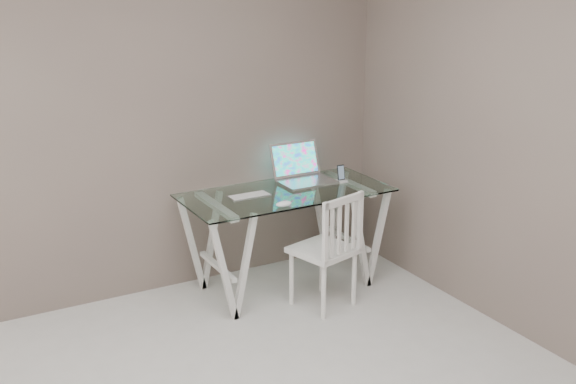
# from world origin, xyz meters

# --- Properties ---
(room) EXTENTS (4.50, 4.52, 2.71)m
(room) POSITION_xyz_m (-0.06, 0.02, 1.72)
(room) COLOR beige
(room) RESTS_ON ground
(desk) EXTENTS (1.50, 0.70, 0.75)m
(desk) POSITION_xyz_m (1.02, 1.81, 0.38)
(desk) COLOR silver
(desk) RESTS_ON ground
(chair) EXTENTS (0.47, 0.47, 0.84)m
(chair) POSITION_xyz_m (1.13, 1.36, 0.47)
(chair) COLOR white
(chair) RESTS_ON ground
(laptop) EXTENTS (0.40, 0.37, 0.27)m
(laptop) POSITION_xyz_m (1.27, 2.00, 0.81)
(laptop) COLOR silver
(laptop) RESTS_ON desk
(keyboard) EXTENTS (0.30, 0.13, 0.01)m
(keyboard) POSITION_xyz_m (0.75, 1.84, 0.75)
(keyboard) COLOR silver
(keyboard) RESTS_ON desk
(mouse) EXTENTS (0.12, 0.07, 0.04)m
(mouse) POSITION_xyz_m (0.85, 1.52, 0.76)
(mouse) COLOR white
(mouse) RESTS_ON desk
(phone_dock) EXTENTS (0.07, 0.07, 0.13)m
(phone_dock) POSITION_xyz_m (1.51, 1.82, 0.78)
(phone_dock) COLOR white
(phone_dock) RESTS_ON desk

